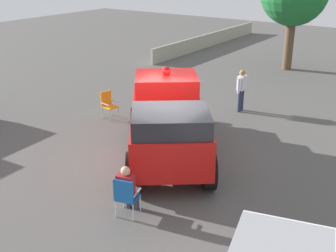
% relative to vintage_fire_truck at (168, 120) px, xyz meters
% --- Properties ---
extents(ground_plane, '(60.00, 60.00, 0.00)m').
position_rel_vintage_fire_truck_xyz_m(ground_plane, '(0.34, 0.06, -1.20)').
color(ground_plane, '#514F4C').
extents(vintage_fire_truck, '(6.05, 5.33, 2.59)m').
position_rel_vintage_fire_truck_xyz_m(vintage_fire_truck, '(0.00, 0.00, 0.00)').
color(vintage_fire_truck, black).
rests_on(vintage_fire_truck, ground).
extents(lawn_chair_near_truck, '(0.62, 0.62, 1.02)m').
position_rel_vintage_fire_truck_xyz_m(lawn_chair_near_truck, '(3.27, 1.08, -0.61)').
color(lawn_chair_near_truck, '#B7BABF').
rests_on(lawn_chair_near_truck, ground).
extents(lawn_chair_by_car, '(0.59, 0.58, 1.02)m').
position_rel_vintage_fire_truck_xyz_m(lawn_chair_by_car, '(-1.50, -3.79, -0.61)').
color(lawn_chair_by_car, '#B7BABF').
rests_on(lawn_chair_by_car, ground).
extents(spectator_seated, '(0.62, 0.51, 1.29)m').
position_rel_vintage_fire_truck_xyz_m(spectator_seated, '(3.15, 1.04, -0.50)').
color(spectator_seated, '#383842').
rests_on(spectator_seated, ground).
extents(spectator_standing, '(0.64, 0.26, 1.68)m').
position_rel_vintage_fire_truck_xyz_m(spectator_standing, '(-5.05, 0.01, -0.23)').
color(spectator_standing, '#2D334C').
rests_on(spectator_standing, ground).
extents(background_fence, '(13.47, 0.12, 0.90)m').
position_rel_vintage_fire_truck_xyz_m(background_fence, '(-16.04, -7.56, -0.75)').
color(background_fence, '#A8A393').
rests_on(background_fence, ground).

